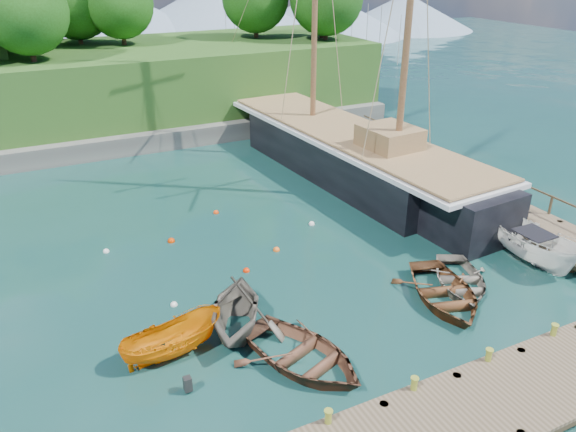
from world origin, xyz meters
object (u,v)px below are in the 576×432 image
rowboat_0 (302,364)px  motorboat_orange (174,355)px  rowboat_2 (443,300)px  cabin_boat_white (529,261)px  rowboat_3 (459,287)px  schooner (350,157)px  rowboat_1 (236,331)px

rowboat_0 → motorboat_orange: bearing=126.4°
rowboat_2 → cabin_boat_white: 5.63m
rowboat_3 → schooner: (2.71, 12.99, 1.21)m
rowboat_2 → motorboat_orange: 10.70m
rowboat_3 → motorboat_orange: motorboat_orange is taller
rowboat_1 → cabin_boat_white: size_ratio=0.84×
rowboat_1 → rowboat_2: rowboat_1 is taller
rowboat_2 → cabin_boat_white: cabin_boat_white is taller
rowboat_1 → cabin_boat_white: rowboat_1 is taller
cabin_boat_white → schooner: schooner is taller
cabin_boat_white → rowboat_0: bearing=-170.1°
rowboat_0 → rowboat_1: 3.01m
rowboat_1 → cabin_boat_white: 13.77m
rowboat_3 → motorboat_orange: 11.91m
rowboat_3 → rowboat_2: bearing=-130.9°
schooner → rowboat_2: bearing=-110.8°
cabin_boat_white → schooner: (-1.59, 12.73, 1.21)m
rowboat_1 → motorboat_orange: (-2.44, -0.30, 0.00)m
rowboat_0 → motorboat_orange: 4.46m
schooner → rowboat_1: bearing=-140.4°
rowboat_1 → rowboat_2: (8.15, -1.82, 0.00)m
rowboat_1 → rowboat_3: rowboat_1 is taller
rowboat_0 → rowboat_3: rowboat_0 is taller
rowboat_2 → cabin_boat_white: size_ratio=0.93×
rowboat_0 → rowboat_2: rowboat_0 is taller
rowboat_3 → cabin_boat_white: size_ratio=0.81×
cabin_boat_white → motorboat_orange: bearing=179.7°
motorboat_orange → schooner: size_ratio=0.13×
motorboat_orange → schooner: (14.58, 11.97, 1.21)m
rowboat_1 → rowboat_3: bearing=20.0°
rowboat_0 → cabin_boat_white: cabin_boat_white is taller
cabin_boat_white → schooner: bearing=99.5°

